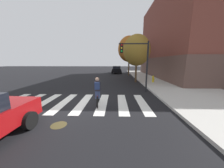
# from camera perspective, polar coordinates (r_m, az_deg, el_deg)

# --- Properties ---
(ground_plane) EXTENTS (120.00, 120.00, 0.00)m
(ground_plane) POSITION_cam_1_polar(r_m,az_deg,el_deg) (7.88, -16.80, -8.67)
(ground_plane) COLOR black
(sidewalk) EXTENTS (6.50, 50.00, 0.15)m
(sidewalk) POSITION_cam_1_polar(r_m,az_deg,el_deg) (9.75, 42.11, -6.86)
(sidewalk) COLOR #B2AFA8
(sidewalk) RESTS_ON ground
(crosswalk_stripes) EXTENTS (9.23, 3.69, 0.01)m
(crosswalk_stripes) POSITION_cam_1_polar(r_m,az_deg,el_deg) (7.94, -18.14, -8.55)
(crosswalk_stripes) COLOR silver
(crosswalk_stripes) RESTS_ON ground
(manhole_cover) EXTENTS (0.64, 0.64, 0.01)m
(manhole_cover) POSITION_cam_1_polar(r_m,az_deg,el_deg) (5.55, -24.41, -17.68)
(manhole_cover) COLOR #473D1E
(manhole_cover) RESTS_ON ground
(sedan_mid) EXTENTS (2.24, 4.68, 1.61)m
(sedan_mid) POSITION_cam_1_polar(r_m,az_deg,el_deg) (26.85, 2.25, 7.07)
(sedan_mid) COLOR black
(sedan_mid) RESTS_ON ground
(cyclist) EXTENTS (0.38, 1.71, 1.69)m
(cyclist) POSITION_cam_1_polar(r_m,az_deg,el_deg) (6.92, -7.01, -3.68)
(cyclist) COLOR black
(cyclist) RESTS_ON ground
(traffic_light_near) EXTENTS (2.47, 0.28, 4.20)m
(traffic_light_near) POSITION_cam_1_polar(r_m,az_deg,el_deg) (10.18, 12.27, 12.22)
(traffic_light_near) COLOR black
(traffic_light_near) RESTS_ON ground
(fire_hydrant) EXTENTS (0.33, 0.22, 0.78)m
(fire_hydrant) POSITION_cam_1_polar(r_m,az_deg,el_deg) (14.87, 19.31, 2.32)
(fire_hydrant) COLOR gold
(fire_hydrant) RESTS_ON sidewalk
(street_tree_near) EXTENTS (3.26, 3.26, 5.79)m
(street_tree_near) POSITION_cam_1_polar(r_m,az_deg,el_deg) (15.12, 11.90, 15.67)
(street_tree_near) COLOR #4C3823
(street_tree_near) RESTS_ON ground
(street_tree_mid) EXTENTS (4.00, 4.00, 7.11)m
(street_tree_mid) POSITION_cam_1_polar(r_m,az_deg,el_deg) (22.40, 8.33, 16.42)
(street_tree_mid) COLOR #4C3823
(street_tree_mid) RESTS_ON ground
(corner_building) EXTENTS (16.88, 18.90, 12.61)m
(corner_building) POSITION_cam_1_polar(r_m,az_deg,el_deg) (25.19, 39.25, 16.88)
(corner_building) COLOR brown
(corner_building) RESTS_ON ground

